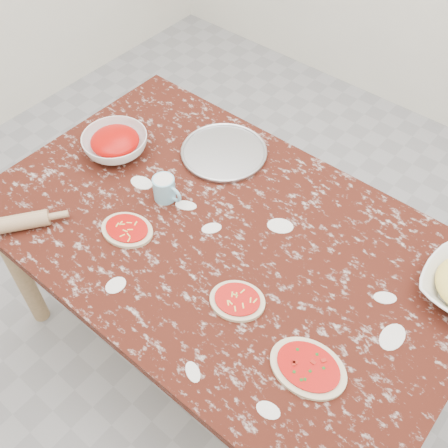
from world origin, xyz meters
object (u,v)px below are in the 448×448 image
(pizza_tray, at_px, (224,153))
(worktable, at_px, (224,249))
(flour_mug, at_px, (165,189))
(sauce_bowl, at_px, (116,144))
(rolling_pin, at_px, (6,225))

(pizza_tray, bearing_deg, worktable, -50.16)
(worktable, bearing_deg, flour_mug, -178.94)
(sauce_bowl, bearing_deg, flour_mug, -9.94)
(flour_mug, height_order, rolling_pin, flour_mug)
(worktable, distance_m, flour_mug, 0.29)
(sauce_bowl, bearing_deg, rolling_pin, -89.00)
(sauce_bowl, distance_m, flour_mug, 0.31)
(pizza_tray, relative_size, rolling_pin, 1.15)
(sauce_bowl, xyz_separation_m, flour_mug, (0.31, -0.05, 0.01))
(sauce_bowl, relative_size, flour_mug, 2.11)
(flour_mug, distance_m, rolling_pin, 0.53)
(rolling_pin, bearing_deg, pizza_tray, 67.32)
(worktable, relative_size, rolling_pin, 5.89)
(flour_mug, bearing_deg, worktable, 1.06)
(pizza_tray, distance_m, sauce_bowl, 0.40)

